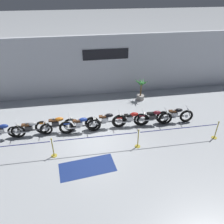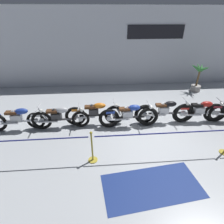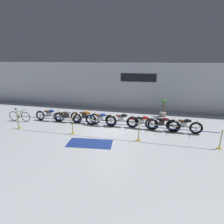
{
  "view_description": "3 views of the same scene",
  "coord_description": "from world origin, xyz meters",
  "px_view_note": "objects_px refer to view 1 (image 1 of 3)",
  "views": [
    {
      "loc": [
        -0.67,
        -9.42,
        7.21
      ],
      "look_at": [
        1.08,
        0.91,
        0.87
      ],
      "focal_mm": 35.0,
      "sensor_mm": 36.0,
      "label": 1
    },
    {
      "loc": [
        -1.82,
        -5.07,
        3.85
      ],
      "look_at": [
        -1.37,
        0.67,
        0.56
      ],
      "focal_mm": 28.0,
      "sensor_mm": 36.0,
      "label": 2
    },
    {
      "loc": [
        2.65,
        -10.52,
        4.52
      ],
      "look_at": [
        -0.07,
        1.04,
        0.9
      ],
      "focal_mm": 28.0,
      "sensor_mm": 36.0,
      "label": 3
    }
  ],
  "objects_px": {
    "motorcycle_orange_2": "(57,125)",
    "motorcycle_black_4": "(106,121)",
    "stanchion_mid_left": "(53,150)",
    "motorcycle_blue_3": "(80,125)",
    "motorcycle_red_5": "(131,119)",
    "motorcycle_blue_0": "(2,132)",
    "floor_banner": "(87,167)",
    "motorcycle_black_7": "(175,115)",
    "stanchion_far_right": "(216,132)",
    "potted_palm_left_of_row": "(141,89)",
    "stanchion_far_left": "(68,142)",
    "motorcycle_silver_1": "(30,129)",
    "motorcycle_maroon_6": "(153,118)",
    "stanchion_mid_right": "(138,141)"
  },
  "relations": [
    {
      "from": "motorcycle_silver_1",
      "to": "motorcycle_blue_3",
      "type": "xyz_separation_m",
      "value": [
        2.65,
        -0.14,
        0.02
      ]
    },
    {
      "from": "motorcycle_red_5",
      "to": "motorcycle_blue_3",
      "type": "bearing_deg",
      "value": -177.64
    },
    {
      "from": "motorcycle_blue_3",
      "to": "motorcycle_red_5",
      "type": "bearing_deg",
      "value": 2.36
    },
    {
      "from": "potted_palm_left_of_row",
      "to": "motorcycle_blue_3",
      "type": "bearing_deg",
      "value": -143.52
    },
    {
      "from": "motorcycle_red_5",
      "to": "motorcycle_maroon_6",
      "type": "bearing_deg",
      "value": -3.45
    },
    {
      "from": "stanchion_far_left",
      "to": "stanchion_mid_left",
      "type": "height_order",
      "value": "same"
    },
    {
      "from": "motorcycle_maroon_6",
      "to": "motorcycle_blue_0",
      "type": "bearing_deg",
      "value": 179.69
    },
    {
      "from": "motorcycle_silver_1",
      "to": "motorcycle_orange_2",
      "type": "bearing_deg",
      "value": 4.71
    },
    {
      "from": "motorcycle_red_5",
      "to": "stanchion_mid_left",
      "type": "xyz_separation_m",
      "value": [
        -4.2,
        -1.82,
        -0.11
      ]
    },
    {
      "from": "motorcycle_blue_0",
      "to": "motorcycle_black_7",
      "type": "bearing_deg",
      "value": -0.07
    },
    {
      "from": "stanchion_far_right",
      "to": "stanchion_mid_left",
      "type": "bearing_deg",
      "value": 180.0
    },
    {
      "from": "stanchion_mid_left",
      "to": "motorcycle_black_4",
      "type": "bearing_deg",
      "value": 33.8
    },
    {
      "from": "stanchion_far_left",
      "to": "stanchion_mid_left",
      "type": "distance_m",
      "value": 0.82
    },
    {
      "from": "motorcycle_black_7",
      "to": "floor_banner",
      "type": "distance_m",
      "value": 6.02
    },
    {
      "from": "stanchion_far_right",
      "to": "floor_banner",
      "type": "bearing_deg",
      "value": -171.54
    },
    {
      "from": "motorcycle_blue_3",
      "to": "stanchion_mid_left",
      "type": "distance_m",
      "value": 2.18
    },
    {
      "from": "stanchion_mid_left",
      "to": "stanchion_far_right",
      "type": "xyz_separation_m",
      "value": [
        8.35,
        0.0,
        0.0
      ]
    },
    {
      "from": "motorcycle_red_5",
      "to": "potted_palm_left_of_row",
      "type": "height_order",
      "value": "potted_palm_left_of_row"
    },
    {
      "from": "stanchion_mid_left",
      "to": "motorcycle_black_7",
      "type": "bearing_deg",
      "value": 14.55
    },
    {
      "from": "motorcycle_blue_3",
      "to": "motorcycle_maroon_6",
      "type": "relative_size",
      "value": 1.02
    },
    {
      "from": "floor_banner",
      "to": "motorcycle_maroon_6",
      "type": "bearing_deg",
      "value": 28.14
    },
    {
      "from": "stanchion_far_right",
      "to": "floor_banner",
      "type": "xyz_separation_m",
      "value": [
        -6.84,
        -1.02,
        -0.35
      ]
    },
    {
      "from": "potted_palm_left_of_row",
      "to": "stanchion_far_right",
      "type": "xyz_separation_m",
      "value": [
        2.69,
        -4.88,
        -0.46
      ]
    },
    {
      "from": "motorcycle_orange_2",
      "to": "potted_palm_left_of_row",
      "type": "height_order",
      "value": "potted_palm_left_of_row"
    },
    {
      "from": "motorcycle_black_4",
      "to": "motorcycle_orange_2",
      "type": "bearing_deg",
      "value": 178.24
    },
    {
      "from": "motorcycle_blue_3",
      "to": "potted_palm_left_of_row",
      "type": "relative_size",
      "value": 1.46
    },
    {
      "from": "motorcycle_red_5",
      "to": "motorcycle_maroon_6",
      "type": "relative_size",
      "value": 0.97
    },
    {
      "from": "motorcycle_silver_1",
      "to": "motorcycle_orange_2",
      "type": "xyz_separation_m",
      "value": [
        1.38,
        0.11,
        0.03
      ]
    },
    {
      "from": "motorcycle_blue_0",
      "to": "motorcycle_black_7",
      "type": "height_order",
      "value": "motorcycle_black_7"
    },
    {
      "from": "motorcycle_blue_3",
      "to": "motorcycle_blue_0",
      "type": "bearing_deg",
      "value": 178.82
    },
    {
      "from": "motorcycle_blue_3",
      "to": "stanchion_mid_right",
      "type": "xyz_separation_m",
      "value": [
        2.77,
        -1.7,
        -0.12
      ]
    },
    {
      "from": "motorcycle_black_7",
      "to": "motorcycle_blue_0",
      "type": "bearing_deg",
      "value": 179.93
    },
    {
      "from": "motorcycle_blue_0",
      "to": "motorcycle_black_4",
      "type": "distance_m",
      "value": 5.49
    },
    {
      "from": "motorcycle_silver_1",
      "to": "motorcycle_red_5",
      "type": "xyz_separation_m",
      "value": [
        5.5,
        -0.02,
        0.01
      ]
    },
    {
      "from": "motorcycle_blue_0",
      "to": "potted_palm_left_of_row",
      "type": "xyz_separation_m",
      "value": [
        8.36,
        3.1,
        0.34
      ]
    },
    {
      "from": "motorcycle_orange_2",
      "to": "motorcycle_silver_1",
      "type": "bearing_deg",
      "value": -175.29
    },
    {
      "from": "motorcycle_blue_0",
      "to": "floor_banner",
      "type": "relative_size",
      "value": 0.95
    },
    {
      "from": "motorcycle_silver_1",
      "to": "floor_banner",
      "type": "distance_m",
      "value": 4.03
    },
    {
      "from": "motorcycle_blue_0",
      "to": "floor_banner",
      "type": "distance_m",
      "value": 5.08
    },
    {
      "from": "motorcycle_maroon_6",
      "to": "floor_banner",
      "type": "relative_size",
      "value": 0.9
    },
    {
      "from": "motorcycle_blue_0",
      "to": "motorcycle_black_7",
      "type": "relative_size",
      "value": 1.07
    },
    {
      "from": "motorcycle_red_5",
      "to": "motorcycle_black_7",
      "type": "bearing_deg",
      "value": -0.98
    },
    {
      "from": "motorcycle_silver_1",
      "to": "motorcycle_maroon_6",
      "type": "relative_size",
      "value": 1.04
    },
    {
      "from": "motorcycle_orange_2",
      "to": "motorcycle_black_4",
      "type": "bearing_deg",
      "value": -1.76
    },
    {
      "from": "potted_palm_left_of_row",
      "to": "motorcycle_black_7",
      "type": "bearing_deg",
      "value": -69.45
    },
    {
      "from": "stanchion_mid_left",
      "to": "floor_banner",
      "type": "distance_m",
      "value": 1.86
    },
    {
      "from": "motorcycle_silver_1",
      "to": "motorcycle_black_4",
      "type": "height_order",
      "value": "motorcycle_black_4"
    },
    {
      "from": "motorcycle_black_7",
      "to": "stanchion_far_right",
      "type": "xyz_separation_m",
      "value": [
        1.52,
        -1.77,
        -0.13
      ]
    },
    {
      "from": "motorcycle_orange_2",
      "to": "stanchion_mid_right",
      "type": "distance_m",
      "value": 4.48
    },
    {
      "from": "potted_palm_left_of_row",
      "to": "stanchion_far_left",
      "type": "bearing_deg",
      "value": -135.36
    }
  ]
}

